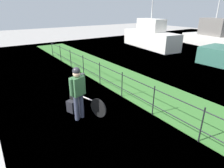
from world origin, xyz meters
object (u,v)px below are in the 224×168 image
object	(u,v)px
cyclist_person	(78,89)
moored_boat_far	(213,36)
backpack_on_paving	(71,107)
terrier_dog	(77,81)
bicycle_main	(86,102)
wooden_crate	(77,87)
mooring_bollard	(83,77)
moored_boat_near	(150,37)

from	to	relation	value
cyclist_person	moored_boat_far	distance (m)	15.82
backpack_on_paving	terrier_dog	bearing A→B (deg)	90.66
bicycle_main	moored_boat_far	xyz separation A→B (m)	(-3.99, 14.85, 0.54)
wooden_crate	terrier_dog	size ratio (longest dim) A/B	1.23
mooring_bollard	moored_boat_near	xyz separation A→B (m)	(-4.23, 8.65, 0.71)
cyclist_person	backpack_on_paving	world-z (taller)	cyclist_person
terrier_dog	mooring_bollard	size ratio (longest dim) A/B	0.81
moored_boat_far	moored_boat_near	bearing A→B (deg)	-119.03
backpack_on_paving	wooden_crate	bearing A→B (deg)	94.50
backpack_on_paving	mooring_bollard	distance (m)	2.82
cyclist_person	bicycle_main	bearing A→B (deg)	126.47
bicycle_main	moored_boat_far	distance (m)	15.38
backpack_on_paving	cyclist_person	bearing A→B (deg)	-16.02
moored_boat_near	moored_boat_far	xyz separation A→B (m)	(2.80, 5.05, -0.04)
cyclist_person	moored_boat_far	bearing A→B (deg)	105.67
terrier_dog	mooring_bollard	xyz separation A→B (m)	(-2.19, 1.25, -0.78)
mooring_bollard	backpack_on_paving	bearing A→B (deg)	-34.26
moored_boat_near	cyclist_person	bearing A→B (deg)	-55.20
backpack_on_paving	moored_boat_near	xyz separation A→B (m)	(-6.57, 10.23, 0.72)
cyclist_person	backpack_on_paving	distance (m)	0.95
wooden_crate	cyclist_person	size ratio (longest dim) A/B	0.24
moored_boat_near	moored_boat_far	size ratio (longest dim) A/B	1.04
bicycle_main	moored_boat_near	xyz separation A→B (m)	(-6.79, 9.80, 0.58)
bicycle_main	terrier_dog	distance (m)	0.75
mooring_bollard	moored_boat_far	world-z (taller)	moored_boat_far
terrier_dog	moored_boat_near	bearing A→B (deg)	123.00
bicycle_main	backpack_on_paving	bearing A→B (deg)	-117.09
moored_boat_near	bicycle_main	bearing A→B (deg)	-55.27
terrier_dog	cyclist_person	world-z (taller)	cyclist_person
wooden_crate	mooring_bollard	world-z (taller)	wooden_crate
cyclist_person	moored_boat_near	bearing A→B (deg)	124.80
bicycle_main	moored_boat_far	size ratio (longest dim) A/B	0.29
bicycle_main	terrier_dog	size ratio (longest dim) A/B	5.15
wooden_crate	mooring_bollard	xyz separation A→B (m)	(-2.17, 1.26, -0.57)
backpack_on_paving	moored_boat_far	world-z (taller)	moored_boat_far
backpack_on_paving	bicycle_main	bearing A→B (deg)	41.08
mooring_bollard	cyclist_person	bearing A→B (deg)	-28.39
bicycle_main	backpack_on_paving	size ratio (longest dim) A/B	4.18
wooden_crate	moored_boat_far	distance (m)	15.38
terrier_dog	moored_boat_far	bearing A→B (deg)	103.62
bicycle_main	mooring_bollard	size ratio (longest dim) A/B	4.16
cyclist_person	mooring_bollard	bearing A→B (deg)	151.61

